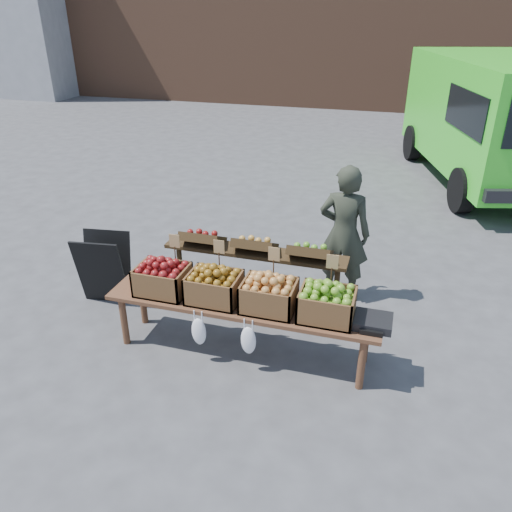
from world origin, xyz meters
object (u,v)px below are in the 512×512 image
(vendor, at_px, (344,234))
(crate_red_apples, at_px, (269,296))
(crate_green_apples, at_px, (327,305))
(weighing_scale, at_px, (373,321))
(delivery_van, at_px, (495,123))
(crate_golden_apples, at_px, (163,280))
(crate_russet_pears, at_px, (214,287))
(back_table, at_px, (255,273))
(chalkboard_sign, at_px, (104,269))
(display_bench, at_px, (242,328))

(vendor, xyz_separation_m, crate_red_apples, (-0.51, -1.40, -0.10))
(crate_red_apples, distance_m, crate_green_apples, 0.55)
(crate_red_apples, bearing_deg, weighing_scale, 0.00)
(delivery_van, relative_size, crate_red_apples, 10.38)
(crate_golden_apples, bearing_deg, weighing_scale, 0.00)
(crate_russet_pears, bearing_deg, crate_red_apples, 0.00)
(crate_red_apples, bearing_deg, crate_russet_pears, 180.00)
(back_table, xyz_separation_m, crate_golden_apples, (-0.75, -0.72, 0.19))
(back_table, relative_size, crate_green_apples, 4.20)
(crate_green_apples, bearing_deg, chalkboard_sign, 169.50)
(crate_red_apples, bearing_deg, delivery_van, 68.03)
(vendor, xyz_separation_m, crate_green_apples, (0.04, -1.40, -0.10))
(vendor, relative_size, crate_red_apples, 3.26)
(back_table, bearing_deg, display_bench, -83.81)
(crate_red_apples, bearing_deg, display_bench, 180.00)
(vendor, relative_size, back_table, 0.78)
(delivery_van, xyz_separation_m, display_bench, (-2.92, -6.56, -0.88))
(crate_russet_pears, xyz_separation_m, crate_red_apples, (0.55, 0.00, 0.00))
(vendor, distance_m, crate_golden_apples, 2.14)
(crate_russet_pears, bearing_deg, delivery_van, 64.02)
(chalkboard_sign, bearing_deg, crate_green_apples, -18.34)
(back_table, height_order, crate_green_apples, back_table)
(delivery_van, bearing_deg, crate_green_apples, -122.78)
(crate_green_apples, bearing_deg, crate_golden_apples, 180.00)
(crate_russet_pears, bearing_deg, weighing_scale, 0.00)
(back_table, relative_size, crate_red_apples, 4.20)
(display_bench, distance_m, crate_russet_pears, 0.51)
(display_bench, distance_m, crate_green_apples, 0.93)
(vendor, xyz_separation_m, crate_russet_pears, (-1.06, -1.40, -0.10))
(crate_golden_apples, bearing_deg, vendor, 40.89)
(back_table, relative_size, crate_russet_pears, 4.20)
(display_bench, height_order, crate_russet_pears, crate_russet_pears)
(delivery_van, distance_m, crate_golden_apples, 7.57)
(crate_red_apples, bearing_deg, crate_green_apples, 0.00)
(crate_red_apples, relative_size, weighing_scale, 1.47)
(crate_golden_apples, relative_size, crate_russet_pears, 1.00)
(crate_red_apples, xyz_separation_m, weighing_scale, (0.98, 0.00, -0.10))
(vendor, relative_size, crate_green_apples, 3.26)
(delivery_van, distance_m, back_table, 6.60)
(chalkboard_sign, height_order, crate_red_apples, chalkboard_sign)
(vendor, height_order, display_bench, vendor)
(back_table, bearing_deg, crate_golden_apples, -136.05)
(vendor, height_order, crate_russet_pears, vendor)
(crate_russet_pears, height_order, crate_green_apples, same)
(chalkboard_sign, height_order, crate_russet_pears, chalkboard_sign)
(delivery_van, bearing_deg, back_table, -132.24)
(vendor, bearing_deg, delivery_van, -109.79)
(crate_red_apples, height_order, crate_green_apples, same)
(crate_green_apples, bearing_deg, crate_russet_pears, 180.00)
(delivery_van, relative_size, chalkboard_sign, 6.09)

